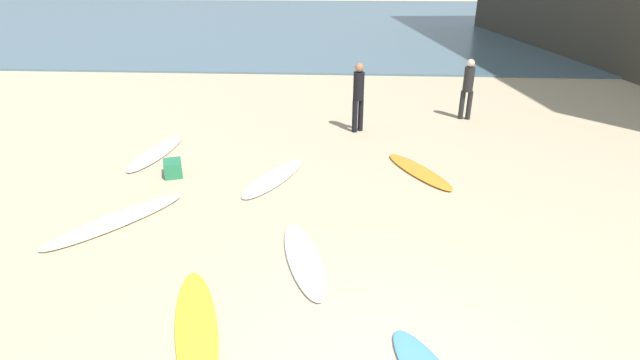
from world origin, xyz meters
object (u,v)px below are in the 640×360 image
object	(u,v)px
surfboard_5	(156,153)
beach_cooler	(173,168)
beachgoer_near	(358,94)
surfboard_1	(304,259)
surfboard_6	(117,220)
beachgoer_mid	(468,86)
surfboard_0	(196,328)
surfboard_4	(273,178)
surfboard_3	(419,171)

from	to	relation	value
surfboard_5	beach_cooler	xyz separation A→B (m)	(0.84, -1.18, 0.13)
surfboard_5	beachgoer_near	size ratio (longest dim) A/B	1.33
surfboard_1	surfboard_6	size ratio (longest dim) A/B	0.81
surfboard_6	beachgoer_mid	bearing A→B (deg)	-102.06
surfboard_1	surfboard_6	distance (m)	3.49
surfboard_0	surfboard_6	distance (m)	3.34
surfboard_0	surfboard_1	bearing A→B (deg)	-146.45
surfboard_4	surfboard_5	world-z (taller)	same
surfboard_0	beachgoer_near	world-z (taller)	beachgoer_near
beachgoer_near	surfboard_4	bearing A→B (deg)	21.54
surfboard_4	beachgoer_mid	bearing A→B (deg)	-114.47
surfboard_3	surfboard_4	world-z (taller)	surfboard_3
surfboard_4	surfboard_6	world-z (taller)	surfboard_6
surfboard_3	surfboard_6	xyz separation A→B (m)	(-5.49, -2.47, -0.00)
surfboard_0	surfboard_4	distance (m)	4.48
surfboard_3	surfboard_4	size ratio (longest dim) A/B	1.00
surfboard_3	beach_cooler	size ratio (longest dim) A/B	4.58
beachgoer_mid	surfboard_6	bearing A→B (deg)	53.88
surfboard_0	surfboard_5	size ratio (longest dim) A/B	0.98
beachgoer_mid	beachgoer_near	bearing A→B (deg)	35.04
surfboard_0	surfboard_5	distance (m)	6.33
surfboard_5	surfboard_6	distance (m)	3.23
surfboard_6	surfboard_0	bearing A→B (deg)	166.72
surfboard_4	surfboard_3	bearing A→B (deg)	-147.61
surfboard_1	surfboard_0	bearing A→B (deg)	-143.70
surfboard_5	beachgoer_near	world-z (taller)	beachgoer_near
beachgoer_near	beach_cooler	xyz separation A→B (m)	(-3.89, -3.17, -0.85)
surfboard_5	surfboard_6	bearing A→B (deg)	106.56
surfboard_0	surfboard_1	world-z (taller)	surfboard_1
surfboard_0	surfboard_3	xyz separation A→B (m)	(3.33, 5.01, 0.01)
surfboard_1	beachgoer_mid	bearing A→B (deg)	45.86
surfboard_1	beachgoer_mid	world-z (taller)	beachgoer_mid
surfboard_1	surfboard_5	bearing A→B (deg)	116.42
surfboard_1	surfboard_5	size ratio (longest dim) A/B	0.87
surfboard_3	beachgoer_mid	world-z (taller)	beachgoer_mid
surfboard_0	beachgoer_near	distance (m)	8.04
surfboard_0	beach_cooler	world-z (taller)	beach_cooler
surfboard_3	surfboard_6	bearing A→B (deg)	175.84
beachgoer_near	surfboard_1	bearing A→B (deg)	42.11
beachgoer_mid	beach_cooler	xyz separation A→B (m)	(-6.96, -4.46, -0.78)
surfboard_0	beachgoer_mid	xyz separation A→B (m)	(5.11, 9.01, 0.91)
surfboard_4	surfboard_6	distance (m)	3.11
surfboard_4	beachgoer_near	bearing A→B (deg)	-96.14
surfboard_3	beach_cooler	xyz separation A→B (m)	(-5.18, -0.46, 0.12)
surfboard_6	beach_cooler	xyz separation A→B (m)	(0.31, 2.01, 0.13)
surfboard_1	beach_cooler	distance (m)	4.27
surfboard_1	surfboard_4	xyz separation A→B (m)	(-0.91, 2.92, -0.00)
surfboard_0	beach_cooler	bearing A→B (deg)	-86.96
surfboard_0	surfboard_4	world-z (taller)	surfboard_4
beachgoer_mid	surfboard_0	bearing A→B (deg)	72.68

